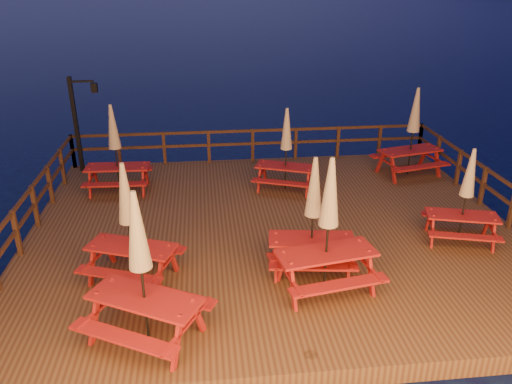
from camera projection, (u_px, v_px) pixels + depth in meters
ground at (272, 241)px, 12.67m from camera, size 500.00×500.00×0.00m
deck at (272, 234)px, 12.59m from camera, size 12.00×10.00×0.40m
deck_piles at (272, 251)px, 12.79m from camera, size 11.44×9.44×1.40m
railing at (264, 173)px, 13.82m from camera, size 11.80×9.75×1.10m
lamp_post at (80, 116)px, 15.38m from camera, size 0.85×0.18×3.00m
picnic_table_0 at (141, 266)px, 8.15m from camera, size 2.48×2.34×2.79m
picnic_table_1 at (286, 148)px, 14.20m from camera, size 2.08×1.91×2.43m
picnic_table_2 at (413, 131)px, 15.20m from camera, size 2.22×1.96×2.74m
picnic_table_3 at (466, 195)px, 11.37m from camera, size 1.91×1.71×2.31m
picnic_table_4 at (128, 221)px, 9.88m from camera, size 2.20×2.01×2.56m
picnic_table_5 at (313, 214)px, 10.18m from camera, size 1.97×1.69×2.56m
picnic_table_6 at (328, 224)px, 9.51m from camera, size 2.21×1.93×2.80m
picnic_table_7 at (115, 148)px, 14.04m from camera, size 1.85×1.55×2.56m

